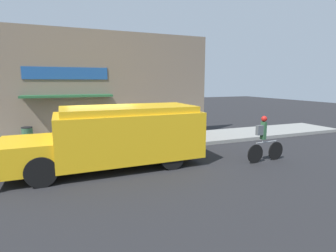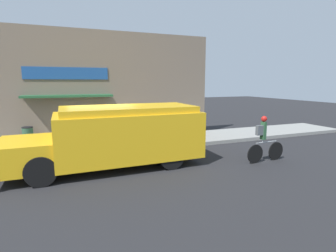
% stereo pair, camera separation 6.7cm
% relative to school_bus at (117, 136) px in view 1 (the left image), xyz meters
% --- Properties ---
extents(ground_plane, '(70.00, 70.00, 0.00)m').
position_rel_school_bus_xyz_m(ground_plane, '(-0.28, 1.55, -1.13)').
color(ground_plane, '#232326').
extents(sidewalk, '(28.00, 2.65, 0.17)m').
position_rel_school_bus_xyz_m(sidewalk, '(-0.28, 2.87, -1.04)').
color(sidewalk, gray).
rests_on(sidewalk, ground_plane).
extents(storefront, '(12.42, 1.04, 5.46)m').
position_rel_school_bus_xyz_m(storefront, '(-0.32, 4.37, 1.60)').
color(storefront, '#756656').
rests_on(storefront, ground_plane).
extents(school_bus, '(6.61, 2.78, 2.14)m').
position_rel_school_bus_xyz_m(school_bus, '(0.00, 0.00, 0.00)').
color(school_bus, yellow).
rests_on(school_bus, ground_plane).
extents(cyclist, '(1.73, 0.21, 1.75)m').
position_rel_school_bus_xyz_m(cyclist, '(5.21, -1.50, -0.30)').
color(cyclist, black).
rests_on(cyclist, ground_plane).
extents(trash_bin, '(0.46, 0.46, 0.86)m').
position_rel_school_bus_xyz_m(trash_bin, '(-3.23, 3.82, -0.53)').
color(trash_bin, '#2D5138').
rests_on(trash_bin, sidewalk).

